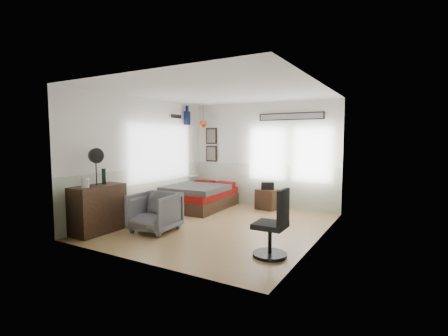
{
  "coord_description": "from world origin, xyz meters",
  "views": [
    {
      "loc": [
        3.33,
        -5.58,
        1.78
      ],
      "look_at": [
        -0.1,
        0.4,
        1.15
      ],
      "focal_mm": 26.0,
      "sensor_mm": 36.0,
      "label": 1
    }
  ],
  "objects_px": {
    "nightstand": "(267,199)",
    "task_chair": "(274,229)",
    "dresser": "(98,209)",
    "armchair": "(155,212)",
    "bed": "(200,197)"
  },
  "relations": [
    {
      "from": "nightstand",
      "to": "task_chair",
      "type": "xyz_separation_m",
      "value": [
        1.35,
        -3.05,
        0.17
      ]
    },
    {
      "from": "dresser",
      "to": "armchair",
      "type": "xyz_separation_m",
      "value": [
        0.89,
        0.58,
        -0.08
      ]
    },
    {
      "from": "bed",
      "to": "nightstand",
      "type": "xyz_separation_m",
      "value": [
        1.56,
        0.71,
        -0.04
      ]
    },
    {
      "from": "nightstand",
      "to": "bed",
      "type": "bearing_deg",
      "value": -145.81
    },
    {
      "from": "armchair",
      "to": "task_chair",
      "type": "distance_m",
      "value": 2.48
    },
    {
      "from": "dresser",
      "to": "bed",
      "type": "bearing_deg",
      "value": 80.78
    },
    {
      "from": "task_chair",
      "to": "nightstand",
      "type": "bearing_deg",
      "value": 112.73
    },
    {
      "from": "armchair",
      "to": "task_chair",
      "type": "relative_size",
      "value": 0.79
    },
    {
      "from": "nightstand",
      "to": "task_chair",
      "type": "distance_m",
      "value": 3.34
    },
    {
      "from": "bed",
      "to": "task_chair",
      "type": "height_order",
      "value": "task_chair"
    },
    {
      "from": "armchair",
      "to": "nightstand",
      "type": "bearing_deg",
      "value": 64.93
    },
    {
      "from": "dresser",
      "to": "nightstand",
      "type": "bearing_deg",
      "value": 60.04
    },
    {
      "from": "dresser",
      "to": "nightstand",
      "type": "xyz_separation_m",
      "value": [
        2.01,
        3.48,
        -0.2
      ]
    },
    {
      "from": "bed",
      "to": "nightstand",
      "type": "relative_size",
      "value": 3.8
    },
    {
      "from": "dresser",
      "to": "task_chair",
      "type": "relative_size",
      "value": 0.96
    }
  ]
}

